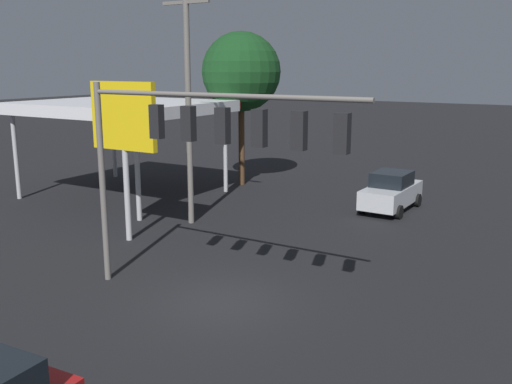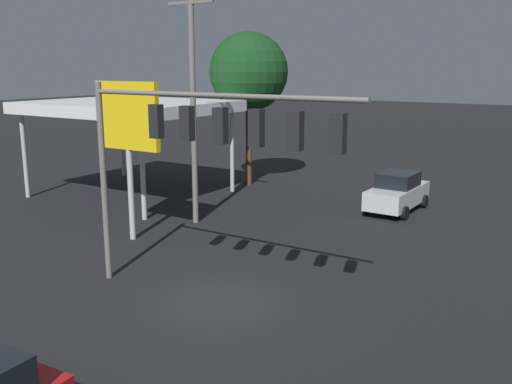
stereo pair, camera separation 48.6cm
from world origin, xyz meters
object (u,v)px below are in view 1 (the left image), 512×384
utility_pole (188,103)px  street_tree (241,72)px  price_sign (124,123)px  traffic_signal_assembly (204,136)px  sedan_waiting (391,191)px

utility_pole → street_tree: utility_pole is taller
price_sign → traffic_signal_assembly: bearing=151.0°
street_tree → utility_pole: bearing=107.2°
price_sign → street_tree: street_tree is taller
utility_pole → street_tree: bearing=-72.8°
price_sign → street_tree: size_ratio=0.72×
utility_pole → sedan_waiting: size_ratio=2.30×
utility_pole → price_sign: bearing=80.1°
utility_pole → price_sign: utility_pole is taller
sedan_waiting → price_sign: bearing=-34.7°
price_sign → sedan_waiting: 13.48m
utility_pole → street_tree: 8.96m
traffic_signal_assembly → sedan_waiting: size_ratio=2.05×
street_tree → price_sign: bearing=99.7°
traffic_signal_assembly → price_sign: 7.50m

